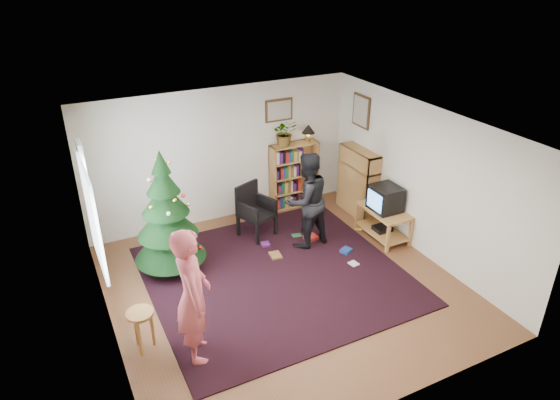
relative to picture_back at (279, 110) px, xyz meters
name	(u,v)px	position (x,y,z in m)	size (l,w,h in m)	color
floor	(284,286)	(-1.15, -2.48, -1.95)	(5.00, 5.00, 0.00)	brown
ceiling	(285,129)	(-1.15, -2.48, 0.55)	(5.00, 5.00, 0.00)	white
wall_back	(222,156)	(-1.15, 0.02, -0.70)	(5.00, 0.02, 2.50)	silver
wall_front	(396,318)	(-1.15, -4.97, -0.70)	(5.00, 0.02, 2.50)	silver
wall_left	(101,257)	(-3.65, -2.48, -0.70)	(0.02, 5.00, 2.50)	silver
wall_right	(422,181)	(1.35, -2.48, -0.70)	(0.02, 5.00, 2.50)	silver
rug	(275,275)	(-1.15, -2.17, -1.94)	(3.80, 3.60, 0.02)	black
window_pane	(93,217)	(-3.62, -1.88, -0.45)	(0.04, 1.20, 1.40)	silver
curtain	(88,195)	(-3.58, -1.18, -0.45)	(0.06, 0.35, 1.60)	silver
picture_back	(279,110)	(0.00, 0.00, 0.00)	(0.55, 0.03, 0.42)	#4C3319
picture_right	(361,111)	(1.33, -0.73, 0.00)	(0.03, 0.50, 0.60)	#4C3319
christmas_tree	(167,222)	(-2.54, -1.24, -1.11)	(1.12, 1.12, 2.02)	#3F2816
bookshelf_back	(294,174)	(0.26, -0.14, -1.29)	(0.95, 0.30, 1.30)	#B37840
bookshelf_right	(358,181)	(1.19, -0.97, -1.29)	(0.30, 0.95, 1.30)	#B37840
tv_stand	(383,221)	(1.07, -1.96, -1.62)	(0.54, 0.98, 0.55)	#B37840
crt_tv	(385,198)	(1.07, -1.96, -1.18)	(0.46, 0.50, 0.44)	black
armchair	(254,208)	(-0.90, -0.82, -1.43)	(0.68, 0.70, 0.96)	black
stool	(141,320)	(-3.35, -2.85, -1.51)	(0.34, 0.34, 0.57)	#B37840
person_standing	(193,296)	(-2.77, -3.26, -1.05)	(0.66, 0.43, 1.81)	#C64F58
person_by_chair	(307,201)	(-0.26, -1.56, -1.11)	(0.82, 0.64, 1.69)	black
potted_plant	(285,133)	(0.06, -0.14, -0.40)	(0.45, 0.39, 0.50)	gray
table_lamp	(308,130)	(0.56, -0.14, -0.42)	(0.25, 0.25, 0.34)	#A57F33
floor_clutter	(315,244)	(-0.15, -1.70, -1.91)	(1.99, 1.40, 0.08)	#A51E19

